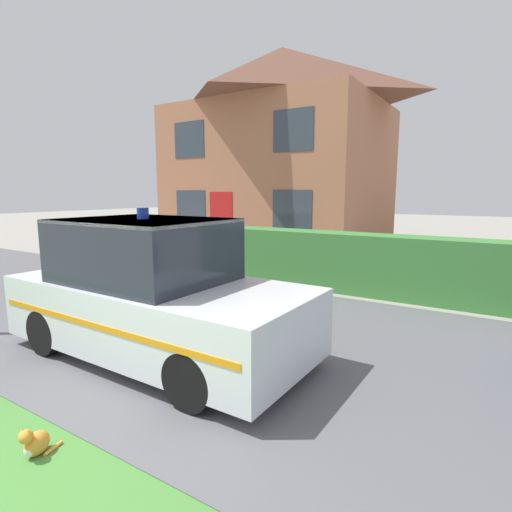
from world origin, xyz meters
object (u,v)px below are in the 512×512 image
object	(u,v)px
police_car	(154,293)
cat	(35,443)
wheelie_bin	(214,248)
house_left	(281,146)

from	to	relation	value
police_car	cat	xyz separation A→B (m)	(0.69, -1.96, -0.70)
police_car	wheelie_bin	world-z (taller)	police_car
cat	wheelie_bin	distance (m)	8.22
police_car	house_left	distance (m)	12.35
wheelie_bin	cat	bearing A→B (deg)	-76.43
cat	wheelie_bin	world-z (taller)	wheelie_bin
cat	house_left	xyz separation A→B (m)	(-4.98, 13.11, 3.81)
cat	wheelie_bin	size ratio (longest dim) A/B	0.31
police_car	wheelie_bin	xyz separation A→B (m)	(-3.18, 5.29, -0.28)
house_left	wheelie_bin	world-z (taller)	house_left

